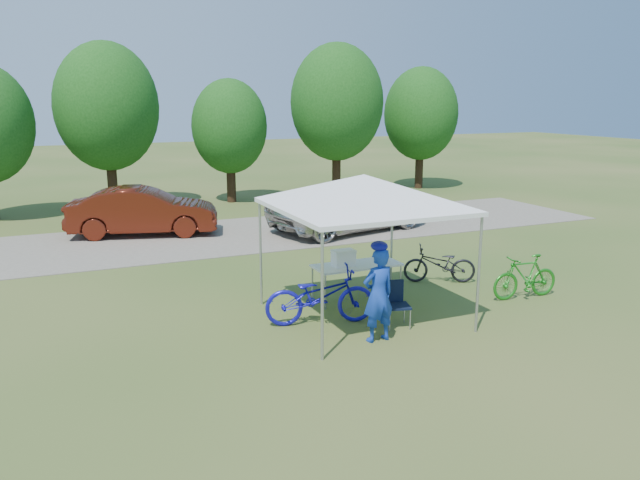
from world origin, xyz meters
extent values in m
plane|color=#2D5119|center=(0.00, 0.00, 0.00)|extent=(100.00, 100.00, 0.00)
cube|color=gray|center=(0.00, 8.00, 0.01)|extent=(24.00, 5.00, 0.02)
cylinder|color=#A5A5AA|center=(-1.50, -1.50, 1.05)|extent=(0.05, 0.05, 2.10)
cylinder|color=#A5A5AA|center=(1.50, -1.50, 1.05)|extent=(0.05, 0.05, 2.10)
cylinder|color=#A5A5AA|center=(-1.50, 1.50, 1.05)|extent=(0.05, 0.05, 2.10)
cylinder|color=#A5A5AA|center=(1.50, 1.50, 1.05)|extent=(0.05, 0.05, 2.10)
cube|color=white|center=(0.00, 0.00, 2.14)|extent=(3.15, 3.15, 0.08)
pyramid|color=white|center=(0.00, 0.00, 2.73)|extent=(4.53, 4.53, 0.55)
cylinder|color=#382314|center=(-3.00, 14.30, 1.01)|extent=(0.36, 0.36, 2.03)
ellipsoid|color=#144711|center=(-3.00, 14.30, 3.77)|extent=(3.71, 3.71, 4.64)
cylinder|color=#382314|center=(1.50, 14.10, 0.80)|extent=(0.36, 0.36, 1.61)
ellipsoid|color=#144711|center=(1.50, 14.10, 2.99)|extent=(2.94, 2.94, 3.68)
cylinder|color=#382314|center=(6.00, 13.80, 1.05)|extent=(0.36, 0.36, 2.10)
ellipsoid|color=#144711|center=(6.00, 13.80, 3.90)|extent=(3.84, 3.84, 4.80)
cylinder|color=#382314|center=(10.50, 14.40, 0.91)|extent=(0.36, 0.36, 1.82)
ellipsoid|color=#144711|center=(10.50, 14.40, 3.38)|extent=(3.33, 3.33, 4.16)
cube|color=white|center=(0.41, 1.03, 0.73)|extent=(1.81, 0.76, 0.04)
cylinder|color=#A5A5AA|center=(-0.44, 0.71, 0.35)|extent=(0.04, 0.04, 0.71)
cylinder|color=#A5A5AA|center=(1.27, 0.71, 0.35)|extent=(0.04, 0.04, 0.71)
cylinder|color=#A5A5AA|center=(-0.44, 1.36, 0.35)|extent=(0.04, 0.04, 0.71)
cylinder|color=#A5A5AA|center=(1.27, 1.36, 0.35)|extent=(0.04, 0.04, 0.71)
cube|color=black|center=(0.36, -0.70, 0.39)|extent=(0.52, 0.52, 0.04)
cube|color=black|center=(0.36, -0.49, 0.62)|extent=(0.42, 0.15, 0.42)
cylinder|color=#A5A5AA|center=(0.17, -0.89, 0.19)|extent=(0.02, 0.02, 0.38)
cylinder|color=#A5A5AA|center=(0.55, -0.89, 0.19)|extent=(0.02, 0.02, 0.38)
cylinder|color=#A5A5AA|center=(0.17, -0.51, 0.19)|extent=(0.02, 0.02, 0.38)
cylinder|color=#A5A5AA|center=(0.55, -0.51, 0.19)|extent=(0.02, 0.02, 0.38)
cube|color=white|center=(0.10, 1.03, 0.89)|extent=(0.43, 0.29, 0.29)
cube|color=white|center=(0.10, 1.03, 1.05)|extent=(0.45, 0.31, 0.04)
cylinder|color=gold|center=(0.91, 0.98, 0.78)|extent=(0.08, 0.08, 0.06)
imported|color=#153BB0|center=(-0.30, -1.14, 0.82)|extent=(0.63, 0.45, 1.64)
imported|color=#1714B1|center=(-0.86, 0.02, 0.53)|extent=(2.14, 1.16, 1.07)
imported|color=#1D801C|center=(3.64, -0.33, 0.46)|extent=(1.56, 0.56, 0.92)
imported|color=black|center=(2.67, 1.33, 0.42)|extent=(1.69, 1.21, 0.84)
imported|color=beige|center=(3.39, 7.33, 0.74)|extent=(5.62, 3.51, 1.45)
imported|color=#571B0E|center=(-2.66, 9.13, 0.74)|extent=(4.63, 2.62, 1.44)
camera|label=1|loc=(-5.29, -9.95, 4.08)|focal=35.00mm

